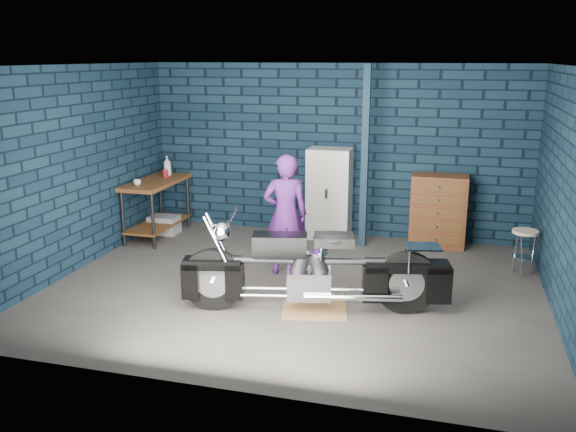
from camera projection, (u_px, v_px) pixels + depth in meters
name	position (u px, v px, depth m)	size (l,w,h in m)	color
ground	(295.00, 287.00, 7.63)	(6.00, 6.00, 0.00)	#484644
room_walls	(306.00, 130.00, 7.66)	(6.02, 5.01, 2.71)	#0E202F
support_post	(365.00, 158.00, 8.96)	(0.10, 0.10, 2.70)	#122939
workbench	(157.00, 209.00, 9.67)	(0.60, 1.40, 0.91)	brown
drip_mat	(314.00, 310.00, 6.92)	(0.72, 0.54, 0.01)	#936740
motorcycle	(315.00, 264.00, 6.78)	(2.56, 0.69, 1.13)	black
person	(285.00, 215.00, 7.93)	(0.58, 0.38, 1.60)	#531E74
storage_bin	(164.00, 225.00, 9.90)	(0.47, 0.33, 0.29)	gray
locker	(329.00, 194.00, 9.53)	(0.67, 0.48, 1.43)	silver
tool_chest	(438.00, 211.00, 9.15)	(0.82, 0.45, 1.09)	brown
shop_stool	(523.00, 253.00, 7.99)	(0.33, 0.33, 0.61)	#C2B492
cup_a	(137.00, 182.00, 9.19)	(0.11, 0.11, 0.09)	#C2B492
mug_red	(165.00, 173.00, 9.79)	(0.09, 0.09, 0.12)	maroon
bottle	(167.00, 166.00, 9.91)	(0.13, 0.13, 0.32)	gray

